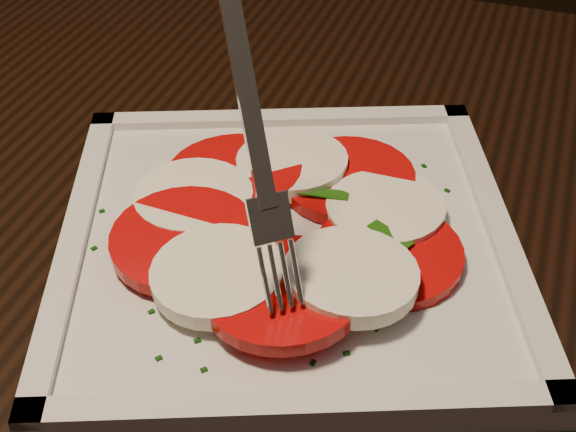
% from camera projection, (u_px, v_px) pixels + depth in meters
% --- Properties ---
extents(table, '(1.26, 0.89, 0.75)m').
position_uv_depth(table, '(364.00, 376.00, 0.54)').
color(table, black).
rests_on(table, ground).
extents(chair, '(0.47, 0.47, 0.93)m').
position_uv_depth(chair, '(492.00, 22.00, 1.22)').
color(chair, black).
rests_on(chair, ground).
extents(plate, '(0.33, 0.33, 0.01)m').
position_uv_depth(plate, '(288.00, 245.00, 0.48)').
color(plate, silver).
rests_on(plate, table).
extents(caprese_salad, '(0.22, 0.22, 0.02)m').
position_uv_depth(caprese_salad, '(288.00, 223.00, 0.47)').
color(caprese_salad, '#C50408').
rests_on(caprese_salad, plate).
extents(fork, '(0.09, 0.10, 0.17)m').
position_uv_depth(fork, '(243.00, 107.00, 0.39)').
color(fork, white).
rests_on(fork, caprese_salad).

